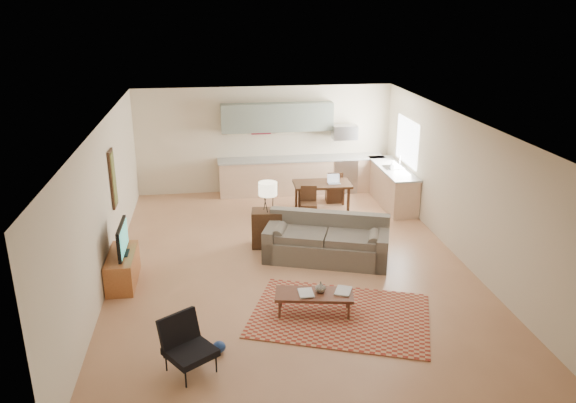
{
  "coord_description": "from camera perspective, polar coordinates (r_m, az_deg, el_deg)",
  "views": [
    {
      "loc": [
        -1.38,
        -9.45,
        4.65
      ],
      "look_at": [
        0.0,
        0.3,
        1.15
      ],
      "focal_mm": 35.0,
      "sensor_mm": 36.0,
      "label": 1
    }
  ],
  "objects": [
    {
      "name": "coffee_table",
      "position": [
        8.97,
        2.66,
        -10.3
      ],
      "size": [
        1.29,
        0.7,
        0.37
      ],
      "primitive_type": null,
      "rotation": [
        0.0,
        0.0,
        -0.18
      ],
      "color": "#4A2416",
      "rests_on": "floor"
    },
    {
      "name": "room",
      "position": [
        10.11,
        0.24,
        0.5
      ],
      "size": [
        9.0,
        9.0,
        9.0
      ],
      "color": "#AE7651",
      "rests_on": "ground"
    },
    {
      "name": "tv_credenza",
      "position": [
        10.27,
        -16.45,
        -6.51
      ],
      "size": [
        0.46,
        1.19,
        0.55
      ],
      "primitive_type": null,
      "color": "#9A5429",
      "rests_on": "floor"
    },
    {
      "name": "armchair",
      "position": [
        7.72,
        -9.92,
        -14.36
      ],
      "size": [
        0.92,
        0.92,
        0.76
      ],
      "primitive_type": null,
      "rotation": [
        0.0,
        0.0,
        0.6
      ],
      "color": "black",
      "rests_on": "floor"
    },
    {
      "name": "vase",
      "position": [
        8.89,
        3.32,
        -8.66
      ],
      "size": [
        0.25,
        0.25,
        0.17
      ],
      "primitive_type": "imported",
      "rotation": [
        0.0,
        0.0,
        -0.25
      ],
      "color": "black",
      "rests_on": "coffee_table"
    },
    {
      "name": "triptych",
      "position": [
        14.28,
        -2.76,
        7.82
      ],
      "size": [
        1.7,
        0.04,
        0.5
      ],
      "primitive_type": null,
      "color": "#FCF2CB",
      "rests_on": "room"
    },
    {
      "name": "tv",
      "position": [
        10.04,
        -16.49,
        -3.69
      ],
      "size": [
        0.09,
        0.91,
        0.55
      ],
      "primitive_type": null,
      "color": "black",
      "rests_on": "tv_credenza"
    },
    {
      "name": "dining_chair_far",
      "position": [
        13.83,
        4.69,
        1.58
      ],
      "size": [
        0.41,
        0.42,
        0.79
      ],
      "primitive_type": null,
      "rotation": [
        0.0,
        0.0,
        3.07
      ],
      "color": "#311D11",
      "rests_on": "floor"
    },
    {
      "name": "laptop",
      "position": [
        13.07,
        4.72,
        2.27
      ],
      "size": [
        0.29,
        0.22,
        0.21
      ],
      "primitive_type": null,
      "rotation": [
        0.0,
        0.0,
        -0.01
      ],
      "color": "#A5A8AD",
      "rests_on": "dining_table"
    },
    {
      "name": "dining_table",
      "position": [
        13.24,
        3.46,
        0.51
      ],
      "size": [
        1.35,
        0.8,
        0.67
      ],
      "primitive_type": null,
      "rotation": [
        0.0,
        0.0,
        -0.03
      ],
      "color": "#311D11",
      "rests_on": "floor"
    },
    {
      "name": "rug",
      "position": [
        9.04,
        5.33,
        -11.42
      ],
      "size": [
        3.22,
        2.72,
        0.02
      ],
      "primitive_type": "cube",
      "rotation": [
        0.0,
        0.0,
        -0.35
      ],
      "color": "maroon",
      "rests_on": "floor"
    },
    {
      "name": "console_table",
      "position": [
        11.26,
        -2.02,
        -2.73
      ],
      "size": [
        0.7,
        0.51,
        0.76
      ],
      "primitive_type": null,
      "rotation": [
        0.0,
        0.0,
        -0.12
      ],
      "color": "#311D11",
      "rests_on": "floor"
    },
    {
      "name": "upper_cabinets",
      "position": [
        14.14,
        -1.09,
        8.55
      ],
      "size": [
        2.8,
        0.34,
        0.7
      ],
      "primitive_type": "cube",
      "color": "slate",
      "rests_on": "room"
    },
    {
      "name": "soap_bottle",
      "position": [
        13.47,
        10.5,
        3.58
      ],
      "size": [
        0.09,
        0.1,
        0.19
      ],
      "primitive_type": "imported",
      "rotation": [
        0.0,
        0.0,
        0.04
      ],
      "color": "#FCF2CB",
      "rests_on": "kitchen_counter_right"
    },
    {
      "name": "dining_chair_near",
      "position": [
        12.63,
        2.12,
        -0.22
      ],
      "size": [
        0.41,
        0.43,
        0.76
      ],
      "primitive_type": null,
      "rotation": [
        0.0,
        0.0,
        -0.15
      ],
      "color": "#311D11",
      "rests_on": "floor"
    },
    {
      "name": "window_right",
      "position": [
        13.63,
        12.01,
        5.99
      ],
      "size": [
        0.02,
        1.4,
        1.05
      ],
      "primitive_type": "cube",
      "color": "white",
      "rests_on": "room"
    },
    {
      "name": "kitchen_counter_back",
      "position": [
        14.44,
        1.38,
        2.69
      ],
      "size": [
        4.26,
        0.64,
        0.92
      ],
      "primitive_type": null,
      "color": "tan",
      "rests_on": "ground"
    },
    {
      "name": "sofa",
      "position": [
        10.67,
        3.95,
        -3.83
      ],
      "size": [
        2.64,
        1.79,
        0.84
      ],
      "primitive_type": null,
      "rotation": [
        0.0,
        0.0,
        -0.33
      ],
      "color": "#5B5347",
      "rests_on": "floor"
    },
    {
      "name": "book_b",
      "position": [
        8.98,
        4.88,
        -8.94
      ],
      "size": [
        0.48,
        0.5,
        0.02
      ],
      "primitive_type": "imported",
      "rotation": [
        0.0,
        0.0,
        -0.42
      ],
      "color": "navy",
      "rests_on": "coffee_table"
    },
    {
      "name": "book_a",
      "position": [
        8.84,
        1.09,
        -9.34
      ],
      "size": [
        0.24,
        0.31,
        0.03
      ],
      "primitive_type": "imported",
      "rotation": [
        0.0,
        0.0,
        -0.01
      ],
      "color": "maroon",
      "rests_on": "coffee_table"
    },
    {
      "name": "wall_art_left",
      "position": [
        10.96,
        -17.33,
        2.23
      ],
      "size": [
        0.06,
        0.42,
        1.1
      ],
      "primitive_type": null,
      "color": "olive",
      "rests_on": "room"
    },
    {
      "name": "kitchen_range",
      "position": [
        14.66,
        5.64,
        2.82
      ],
      "size": [
        0.62,
        0.62,
        0.9
      ],
      "primitive_type": "cube",
      "color": "#A5A8AD",
      "rests_on": "ground"
    },
    {
      "name": "kitchen_microwave",
      "position": [
        14.4,
        5.76,
        7.03
      ],
      "size": [
        0.62,
        0.4,
        0.35
      ],
      "primitive_type": "cube",
      "color": "#A5A8AD",
      "rests_on": "room"
    },
    {
      "name": "kitchen_counter_right",
      "position": [
        13.83,
        10.52,
        1.58
      ],
      "size": [
        0.64,
        2.26,
        0.92
      ],
      "primitive_type": null,
      "color": "tan",
      "rests_on": "ground"
    },
    {
      "name": "table_lamp",
      "position": [
        11.02,
        -2.06,
        0.56
      ],
      "size": [
        0.39,
        0.39,
        0.61
      ],
      "primitive_type": null,
      "rotation": [
        0.0,
        0.0,
        0.05
      ],
      "color": "beige",
      "rests_on": "console_table"
    }
  ]
}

